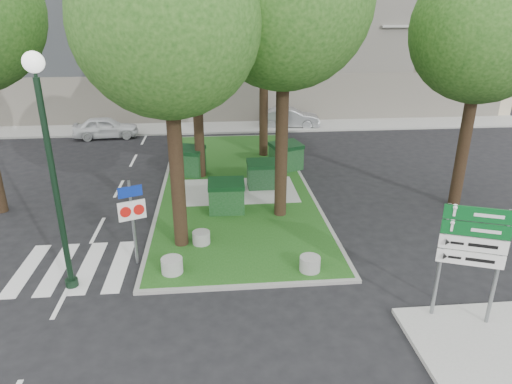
{
  "coord_description": "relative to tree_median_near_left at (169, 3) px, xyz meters",
  "views": [
    {
      "loc": [
        -0.33,
        -10.76,
        7.12
      ],
      "look_at": [
        0.87,
        2.06,
        2.0
      ],
      "focal_mm": 32.0,
      "sensor_mm": 36.0,
      "label": 1
    }
  ],
  "objects": [
    {
      "name": "ground",
      "position": [
        1.41,
        -2.56,
        -7.32
      ],
      "size": [
        120.0,
        120.0,
        0.0
      ],
      "primitive_type": "plane",
      "color": "black",
      "rests_on": "ground"
    },
    {
      "name": "median_island",
      "position": [
        1.91,
        5.44,
        -7.26
      ],
      "size": [
        6.0,
        16.0,
        0.12
      ],
      "primitive_type": "cube",
      "color": "#1D4B15",
      "rests_on": "ground"
    },
    {
      "name": "median_kerb",
      "position": [
        1.91,
        5.44,
        -7.27
      ],
      "size": [
        6.3,
        16.3,
        0.1
      ],
      "primitive_type": "cube",
      "color": "gray",
      "rests_on": "ground"
    },
    {
      "name": "building_sidewalk",
      "position": [
        1.41,
        15.94,
        -7.26
      ],
      "size": [
        42.0,
        3.0,
        0.12
      ],
      "primitive_type": "cube",
      "color": "#999993",
      "rests_on": "ground"
    },
    {
      "name": "zebra_crossing",
      "position": [
        -2.34,
        -1.06,
        -7.31
      ],
      "size": [
        5.0,
        3.0,
        0.01
      ],
      "primitive_type": "cube",
      "color": "silver",
      "rests_on": "ground"
    },
    {
      "name": "tree_median_near_left",
      "position": [
        0.0,
        0.0,
        0.0
      ],
      "size": [
        5.2,
        5.2,
        10.53
      ],
      "color": "black",
      "rests_on": "ground"
    },
    {
      "name": "tree_median_mid",
      "position": [
        0.5,
        6.5,
        -0.34
      ],
      "size": [
        4.8,
        4.8,
        9.99
      ],
      "color": "black",
      "rests_on": "ground"
    },
    {
      "name": "tree_street_right",
      "position": [
        10.5,
        2.5,
        -0.33
      ],
      "size": [
        5.0,
        5.0,
        10.06
      ],
      "color": "black",
      "rests_on": "ground"
    },
    {
      "name": "dumpster_a",
      "position": [
        -0.15,
        6.69,
        -6.56
      ],
      "size": [
        1.69,
        1.44,
        1.33
      ],
      "rotation": [
        0.0,
        0.0,
        -0.35
      ],
      "color": "#0F3714",
      "rests_on": "median_island"
    },
    {
      "name": "dumpster_b",
      "position": [
        1.45,
        2.37,
        -6.6
      ],
      "size": [
        1.36,
        0.96,
        1.25
      ],
      "rotation": [
        0.0,
        0.0,
        -0.02
      ],
      "color": "#103714",
      "rests_on": "median_island"
    },
    {
      "name": "dumpster_c",
      "position": [
        3.05,
        4.74,
        -6.62
      ],
      "size": [
        1.32,
        0.94,
        1.2
      ],
      "rotation": [
        0.0,
        0.0,
        0.03
      ],
      "color": "black",
      "rests_on": "median_island"
    },
    {
      "name": "dumpster_d",
      "position": [
        4.41,
        6.99,
        -6.56
      ],
      "size": [
        1.71,
        1.49,
        1.33
      ],
      "rotation": [
        0.0,
        0.0,
        0.42
      ],
      "color": "#123B17",
      "rests_on": "median_island"
    },
    {
      "name": "bollard_left",
      "position": [
        -0.25,
        -1.79,
        -6.98
      ],
      "size": [
        0.62,
        0.62,
        0.44
      ],
      "primitive_type": "cylinder",
      "color": "#999A95",
      "rests_on": "median_island"
    },
    {
      "name": "bollard_right",
      "position": [
        3.7,
        -2.06,
        -6.98
      ],
      "size": [
        0.6,
        0.6,
        0.43
      ],
      "primitive_type": "cylinder",
      "color": "gray",
      "rests_on": "median_island"
    },
    {
      "name": "bollard_mid",
      "position": [
        0.55,
        -0.1,
        -6.99
      ],
      "size": [
        0.57,
        0.57,
        0.4
      ],
      "primitive_type": "cylinder",
      "color": "gray",
      "rests_on": "median_island"
    },
    {
      "name": "litter_bin",
      "position": [
        4.15,
        8.12,
        -6.84
      ],
      "size": [
        0.41,
        0.41,
        0.72
      ],
      "primitive_type": "cylinder",
      "color": "#C88E17",
      "rests_on": "median_island"
    },
    {
      "name": "street_lamp",
      "position": [
        -3.0,
        -2.07,
        -3.37
      ],
      "size": [
        0.5,
        0.5,
        6.28
      ],
      "color": "black",
      "rests_on": "ground"
    },
    {
      "name": "traffic_sign_pole",
      "position": [
        -1.38,
        -0.96,
        -5.61
      ],
      "size": [
        0.76,
        0.34,
        2.66
      ],
      "rotation": [
        0.0,
        0.0,
        0.39
      ],
      "color": "slate",
      "rests_on": "ground"
    },
    {
      "name": "directional_sign",
      "position": [
        6.9,
        -4.56,
        -5.23
      ],
      "size": [
        1.4,
        0.57,
        2.96
      ],
      "rotation": [
        0.0,
        0.0,
        -0.37
      ],
      "color": "slate",
      "rests_on": "sidewalk_corner"
    },
    {
      "name": "car_white",
      "position": [
        -5.37,
        14.18,
        -6.68
      ],
      "size": [
        3.87,
        1.85,
        1.28
      ],
      "primitive_type": "imported",
      "rotation": [
        0.0,
        0.0,
        1.66
      ],
      "color": "white",
      "rests_on": "ground"
    },
    {
      "name": "car_silver",
      "position": [
        6.0,
        15.75,
        -6.67
      ],
      "size": [
        4.06,
        1.84,
        1.29
      ],
      "primitive_type": "imported",
      "rotation": [
        0.0,
        0.0,
        1.45
      ],
      "color": "#989BA0",
      "rests_on": "ground"
    }
  ]
}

